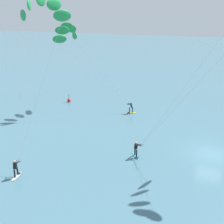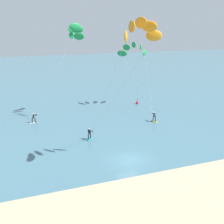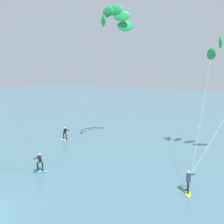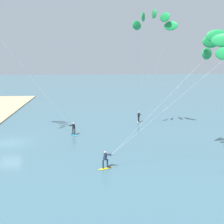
# 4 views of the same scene
# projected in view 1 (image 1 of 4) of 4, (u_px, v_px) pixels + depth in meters

# --- Properties ---
(ground_plane) EXTENTS (240.00, 240.00, 0.00)m
(ground_plane) POSITION_uv_depth(u_px,v_px,m) (211.00, 154.00, 29.30)
(ground_plane) COLOR #426B7A
(kitesurfer_nearshore) EXTENTS (9.23, 5.71, 15.50)m
(kitesurfer_nearshore) POSITION_uv_depth(u_px,v_px,m) (41.00, 14.00, 27.03)
(kitesurfer_nearshore) COLOR white
(kitesurfer_nearshore) RESTS_ON ground
(kitesurfer_far_out) EXTENTS (6.09, 11.31, 12.28)m
(kitesurfer_far_out) POSITION_uv_depth(u_px,v_px,m) (70.00, 35.00, 39.40)
(kitesurfer_far_out) COLOR yellow
(kitesurfer_far_out) RESTS_ON ground
(marker_buoy) EXTENTS (0.56, 0.56, 1.38)m
(marker_buoy) POSITION_uv_depth(u_px,v_px,m) (69.00, 100.00, 44.92)
(marker_buoy) COLOR red
(marker_buoy) RESTS_ON ground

